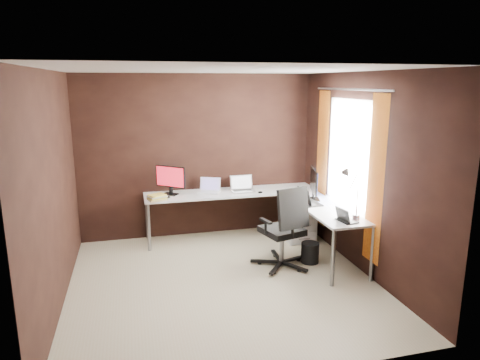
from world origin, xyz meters
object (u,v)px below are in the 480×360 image
(office_chair, at_px, (284,243))
(laptop_white, at_px, (210,189))
(monitor_right, at_px, (314,182))
(laptop_silver, at_px, (242,188))
(desk_lamp, at_px, (350,188))
(laptop_black_big, at_px, (308,201))
(laptop_black_small, at_px, (345,218))
(book_stack, at_px, (157,197))
(wastebasket, at_px, (310,253))
(monitor_left, at_px, (170,179))
(drawer_pedestal, at_px, (298,220))

(office_chair, bearing_deg, laptop_white, 103.65)
(monitor_right, xyz_separation_m, laptop_silver, (-0.86, 0.74, -0.20))
(laptop_white, xyz_separation_m, desk_lamp, (1.42, -1.71, 0.34))
(laptop_black_big, bearing_deg, desk_lamp, -165.79)
(laptop_black_small, distance_m, office_chair, 0.90)
(book_stack, bearing_deg, laptop_white, 18.52)
(laptop_silver, height_order, laptop_black_small, laptop_silver)
(book_stack, height_order, wastebasket, book_stack)
(monitor_left, relative_size, book_stack, 1.46)
(desk_lamp, bearing_deg, book_stack, 126.89)
(laptop_black_small, xyz_separation_m, office_chair, (-0.60, 0.50, -0.45))
(drawer_pedestal, distance_m, monitor_right, 0.79)
(drawer_pedestal, distance_m, laptop_black_small, 1.47)
(laptop_silver, height_order, desk_lamp, desk_lamp)
(monitor_right, bearing_deg, laptop_black_small, -165.48)
(drawer_pedestal, xyz_separation_m, monitor_left, (-1.88, 0.42, 0.67))
(laptop_white, distance_m, desk_lamp, 2.25)
(laptop_black_big, bearing_deg, laptop_silver, 32.84)
(laptop_silver, bearing_deg, laptop_black_small, -65.06)
(desk_lamp, relative_size, wastebasket, 2.26)
(monitor_left, relative_size, office_chair, 0.39)
(monitor_left, relative_size, laptop_silver, 1.21)
(book_stack, bearing_deg, monitor_left, 50.53)
(laptop_black_big, xyz_separation_m, laptop_black_small, (0.13, -0.81, -0.01))
(laptop_black_small, bearing_deg, laptop_white, 27.09)
(monitor_left, height_order, monitor_right, monitor_right)
(monitor_right, distance_m, laptop_black_small, 1.03)
(laptop_black_big, distance_m, office_chair, 0.72)
(laptop_silver, bearing_deg, laptop_white, 171.72)
(desk_lamp, bearing_deg, monitor_right, 74.13)
(drawer_pedestal, height_order, laptop_black_big, laptop_black_big)
(monitor_left, distance_m, laptop_black_big, 2.05)
(laptop_white, distance_m, laptop_silver, 0.50)
(laptop_white, xyz_separation_m, office_chair, (0.73, -1.31, -0.46))
(drawer_pedestal, relative_size, monitor_right, 1.12)
(drawer_pedestal, height_order, laptop_black_small, laptop_black_small)
(laptop_black_small, distance_m, desk_lamp, 0.38)
(desk_lamp, height_order, wastebasket, desk_lamp)
(drawer_pedestal, height_order, desk_lamp, desk_lamp)
(monitor_left, relative_size, wastebasket, 1.57)
(laptop_silver, relative_size, laptop_black_small, 1.30)
(laptop_black_big, height_order, office_chair, office_chair)
(laptop_black_big, distance_m, book_stack, 2.13)
(monitor_left, distance_m, office_chair, 1.97)
(laptop_white, height_order, book_stack, laptop_white)
(laptop_black_small, xyz_separation_m, wastebasket, (-0.20, 0.53, -0.63))
(monitor_right, relative_size, laptop_black_big, 1.50)
(laptop_black_small, height_order, desk_lamp, desk_lamp)
(book_stack, bearing_deg, desk_lamp, -32.79)
(laptop_black_small, bearing_deg, wastebasket, 11.93)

